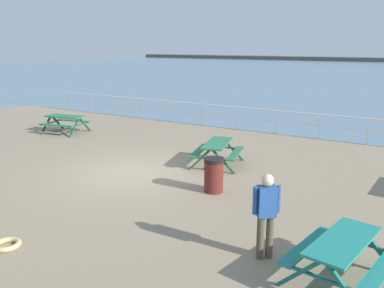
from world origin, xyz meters
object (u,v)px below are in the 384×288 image
picnic_table_near_left (217,148)px  picnic_table_mid_centre (65,120)px  litter_bin (214,175)px  picnic_table_far_left (342,250)px  visitor (266,211)px

picnic_table_near_left → picnic_table_mid_centre: bearing=69.1°
picnic_table_mid_centre → litter_bin: bearing=-28.6°
picnic_table_mid_centre → litter_bin: 9.92m
picnic_table_near_left → picnic_table_far_left: 7.02m
litter_bin → picnic_table_far_left: bearing=-34.6°
visitor → picnic_table_mid_centre: bearing=23.2°
picnic_table_mid_centre → visitor: size_ratio=1.22×
picnic_table_near_left → visitor: visitor is taller
picnic_table_mid_centre → litter_bin: size_ratio=2.14×
picnic_table_far_left → visitor: visitor is taller
picnic_table_far_left → visitor: bearing=96.7°
litter_bin → picnic_table_mid_centre: bearing=161.2°
picnic_table_far_left → litter_bin: (-3.88, 2.68, -0.10)m
litter_bin → visitor: bearing=-46.4°
picnic_table_far_left → visitor: size_ratio=1.22×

